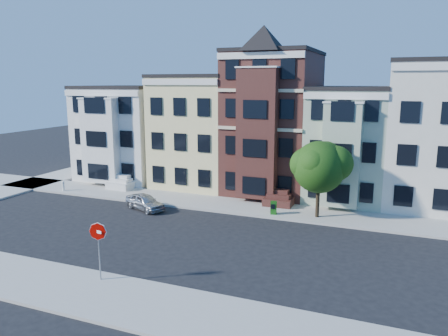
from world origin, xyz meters
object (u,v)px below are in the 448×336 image
at_px(fire_hydrant, 63,187).
at_px(stop_sign, 99,248).
at_px(newspaper_box, 274,208).
at_px(street_tree, 319,171).
at_px(parked_car, 145,202).

xyz_separation_m(fire_hydrant, stop_sign, (14.32, -13.41, 1.30)).
bearing_deg(newspaper_box, fire_hydrant, 170.07).
distance_m(fire_hydrant, stop_sign, 19.66).
xyz_separation_m(street_tree, fire_hydrant, (-22.31, -0.73, -3.03)).
bearing_deg(newspaper_box, stop_sign, -120.37).
bearing_deg(street_tree, stop_sign, -119.46).
relative_size(parked_car, fire_hydrant, 5.30).
bearing_deg(stop_sign, parked_car, 121.69).
bearing_deg(stop_sign, newspaper_box, 79.64).
relative_size(street_tree, newspaper_box, 7.05).
distance_m(newspaper_box, stop_sign, 14.51).
distance_m(street_tree, newspaper_box, 4.25).
height_order(parked_car, newspaper_box, parked_car).
bearing_deg(fire_hydrant, newspaper_box, 0.59).
distance_m(street_tree, stop_sign, 16.33).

